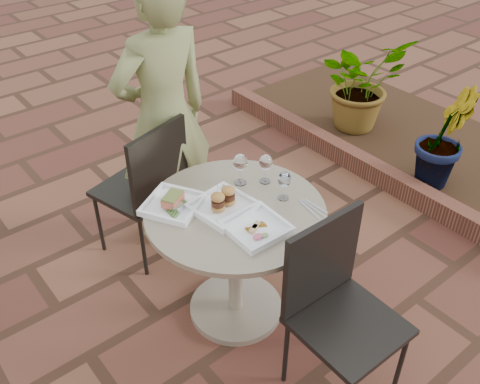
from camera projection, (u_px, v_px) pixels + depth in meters
ground at (216, 283)px, 3.23m from camera, size 60.00×60.00×0.00m
cafe_table at (236, 246)px, 2.77m from camera, size 0.90×0.90×0.73m
chair_far at (148, 181)px, 3.13m from camera, size 0.54×0.54×0.93m
chair_near at (335, 298)px, 2.40m from camera, size 0.45×0.45×0.93m
diner at (164, 118)px, 3.12m from camera, size 0.63×0.42×1.72m
plate_salmon at (173, 203)px, 2.63m from camera, size 0.36×0.36×0.07m
plate_sliders at (223, 204)px, 2.60m from camera, size 0.31×0.31×0.18m
plate_tuna at (256, 227)px, 2.49m from camera, size 0.27×0.27×0.03m
wine_glass_right at (284, 180)px, 2.63m from camera, size 0.07×0.07×0.16m
wine_glass_mid at (240, 163)px, 2.73m from camera, size 0.08×0.08×0.18m
wine_glass_far at (266, 163)px, 2.75m from camera, size 0.07×0.07×0.16m
steel_ramekin at (178, 208)px, 2.59m from camera, size 0.08×0.08×0.05m
cutlery_set at (313, 208)px, 2.63m from camera, size 0.09×0.18×0.00m
planter_curb at (356, 161)px, 4.18m from camera, size 0.12×3.00×0.15m
mulch_bed at (410, 137)px, 4.56m from camera, size 1.30×3.00×0.06m
potted_plant_a at (361, 83)px, 4.45m from camera, size 0.79×0.71×0.79m
potted_plant_b at (443, 137)px, 3.77m from camera, size 0.47×0.40×0.75m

